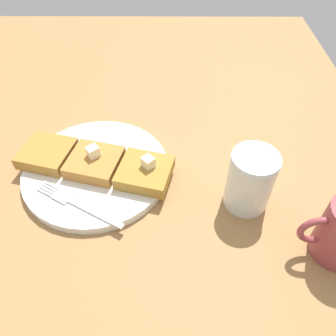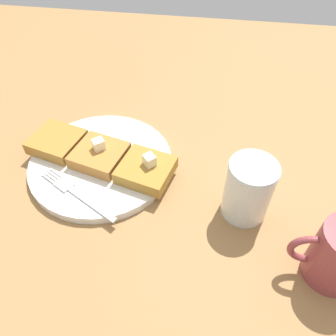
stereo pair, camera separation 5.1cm
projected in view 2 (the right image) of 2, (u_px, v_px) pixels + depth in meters
The scene contains 9 objects.
table_surface at pixel (101, 136), 65.07cm from camera, with size 112.77×112.77×2.57cm, color olive.
plate at pixel (101, 162), 57.29cm from camera, with size 24.71×24.71×1.44cm.
toast_slice_left at pixel (146, 170), 53.68cm from camera, with size 8.31×7.81×2.26cm, color #A67A30.
toast_slice_middle at pixel (100, 155), 56.02cm from camera, with size 8.31×7.81×2.26cm, color #B47634.
toast_slice_right at pixel (57, 142), 58.35cm from camera, with size 8.31×7.81×2.26cm, color #A9742E.
butter_pat_primary at pixel (149, 160), 52.35cm from camera, with size 1.84×1.65×1.84cm, color beige.
butter_pat_secondary at pixel (98, 144), 54.88cm from camera, with size 1.84×1.65×1.84cm, color #F8F0CB.
fork at pixel (74, 191), 51.81cm from camera, with size 14.67×9.04×0.36cm.
syrup_jar at pixel (248, 191), 47.87cm from camera, with size 7.18×7.18×10.00cm.
Camera 2 is at (-20.63, 46.28, 44.69)cm, focal length 35.00 mm.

